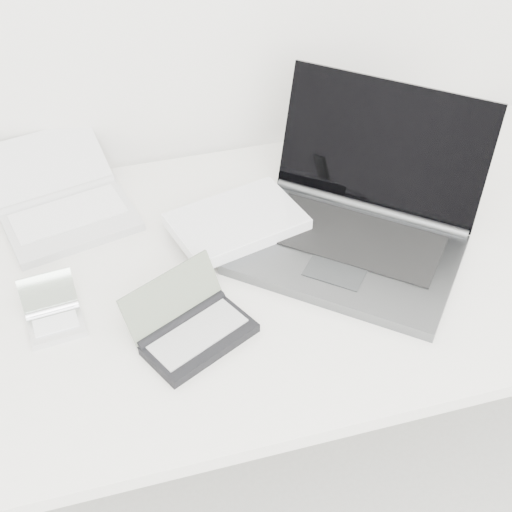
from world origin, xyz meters
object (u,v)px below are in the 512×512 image
object	(u,v)px
laptop_large	(331,222)
netbook_open_white	(63,205)
palmtop_charcoal	(192,328)
desk	(265,279)

from	to	relation	value
laptop_large	netbook_open_white	world-z (taller)	laptop_large
palmtop_charcoal	netbook_open_white	bearing A→B (deg)	88.36
laptop_large	desk	bearing A→B (deg)	-127.90
netbook_open_white	palmtop_charcoal	bearing A→B (deg)	-78.46
desk	palmtop_charcoal	bearing A→B (deg)	-139.99
desk	laptop_large	xyz separation A→B (m)	(0.15, 0.03, 0.09)
netbook_open_white	desk	bearing A→B (deg)	-48.96
desk	laptop_large	size ratio (longest dim) A/B	2.47
laptop_large	palmtop_charcoal	xyz separation A→B (m)	(-0.32, -0.18, -0.03)
laptop_large	palmtop_charcoal	size ratio (longest dim) A/B	2.71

